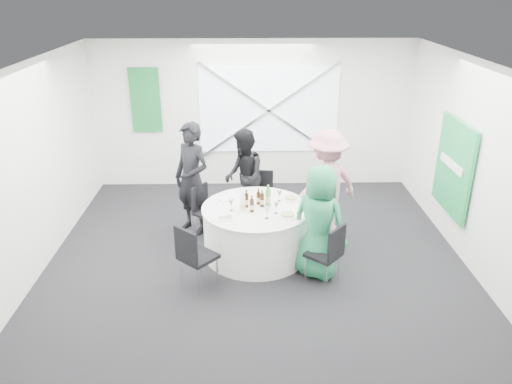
{
  "coord_description": "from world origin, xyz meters",
  "views": [
    {
      "loc": [
        -0.13,
        -6.28,
        3.76
      ],
      "look_at": [
        0.0,
        0.2,
        1.0
      ],
      "focal_mm": 35.0,
      "sensor_mm": 36.0,
      "label": 1
    }
  ],
  "objects_px": {
    "banquet_table": "(256,231)",
    "chair_back": "(262,192)",
    "person_man_back_left": "(192,179)",
    "chair_back_right": "(319,203)",
    "green_water_bottle": "(268,197)",
    "person_woman_green": "(319,223)",
    "chair_front_right": "(329,251)",
    "person_man_back": "(244,177)",
    "person_woman_pink": "(326,185)",
    "chair_front_left": "(193,253)",
    "clear_water_bottle": "(242,204)",
    "chair_back_left": "(205,207)"
  },
  "relations": [
    {
      "from": "person_woman_pink",
      "to": "green_water_bottle",
      "type": "xyz_separation_m",
      "value": [
        -0.9,
        -0.48,
        0.01
      ]
    },
    {
      "from": "chair_back_right",
      "to": "chair_back_left",
      "type": "bearing_deg",
      "value": -121.29
    },
    {
      "from": "green_water_bottle",
      "to": "chair_back",
      "type": "bearing_deg",
      "value": 92.56
    },
    {
      "from": "banquet_table",
      "to": "person_woman_pink",
      "type": "height_order",
      "value": "person_woman_pink"
    },
    {
      "from": "person_woman_pink",
      "to": "chair_back",
      "type": "bearing_deg",
      "value": -61.43
    },
    {
      "from": "chair_front_left",
      "to": "person_woman_pink",
      "type": "relative_size",
      "value": 0.52
    },
    {
      "from": "chair_back",
      "to": "person_woman_pink",
      "type": "distance_m",
      "value": 1.22
    },
    {
      "from": "chair_back_right",
      "to": "chair_front_left",
      "type": "height_order",
      "value": "chair_back_right"
    },
    {
      "from": "chair_front_right",
      "to": "person_man_back_left",
      "type": "relative_size",
      "value": 0.49
    },
    {
      "from": "person_man_back_left",
      "to": "clear_water_bottle",
      "type": "distance_m",
      "value": 1.2
    },
    {
      "from": "chair_back",
      "to": "chair_front_left",
      "type": "height_order",
      "value": "chair_front_left"
    },
    {
      "from": "chair_front_right",
      "to": "person_man_back",
      "type": "xyz_separation_m",
      "value": [
        -1.11,
        1.95,
        0.28
      ]
    },
    {
      "from": "person_man_back_left",
      "to": "green_water_bottle",
      "type": "distance_m",
      "value": 1.37
    },
    {
      "from": "banquet_table",
      "to": "chair_back_right",
      "type": "distance_m",
      "value": 1.13
    },
    {
      "from": "chair_back",
      "to": "person_man_back",
      "type": "distance_m",
      "value": 0.43
    },
    {
      "from": "person_man_back_left",
      "to": "chair_back_right",
      "type": "bearing_deg",
      "value": 30.72
    },
    {
      "from": "chair_front_right",
      "to": "green_water_bottle",
      "type": "xyz_separation_m",
      "value": [
        -0.76,
        0.88,
        0.38
      ]
    },
    {
      "from": "person_man_back",
      "to": "chair_back",
      "type": "bearing_deg",
      "value": 95.62
    },
    {
      "from": "banquet_table",
      "to": "chair_front_right",
      "type": "height_order",
      "value": "chair_front_right"
    },
    {
      "from": "person_woman_pink",
      "to": "clear_water_bottle",
      "type": "height_order",
      "value": "person_woman_pink"
    },
    {
      "from": "person_woman_green",
      "to": "clear_water_bottle",
      "type": "relative_size",
      "value": 5.73
    },
    {
      "from": "person_man_back_left",
      "to": "green_water_bottle",
      "type": "bearing_deg",
      "value": 6.78
    },
    {
      "from": "chair_front_right",
      "to": "person_man_back_left",
      "type": "distance_m",
      "value": 2.53
    },
    {
      "from": "chair_back_right",
      "to": "person_woman_green",
      "type": "distance_m",
      "value": 1.12
    },
    {
      "from": "chair_back",
      "to": "green_water_bottle",
      "type": "xyz_separation_m",
      "value": [
        0.05,
        -1.14,
        0.4
      ]
    },
    {
      "from": "chair_front_right",
      "to": "person_woman_pink",
      "type": "relative_size",
      "value": 0.5
    },
    {
      "from": "person_man_back_left",
      "to": "clear_water_bottle",
      "type": "xyz_separation_m",
      "value": [
        0.79,
        -0.9,
        -0.03
      ]
    },
    {
      "from": "chair_front_left",
      "to": "chair_front_right",
      "type": "bearing_deg",
      "value": -134.83
    },
    {
      "from": "banquet_table",
      "to": "chair_front_left",
      "type": "relative_size",
      "value": 1.7
    },
    {
      "from": "chair_back",
      "to": "person_man_back",
      "type": "height_order",
      "value": "person_man_back"
    },
    {
      "from": "green_water_bottle",
      "to": "person_woman_green",
      "type": "bearing_deg",
      "value": -44.58
    },
    {
      "from": "chair_front_left",
      "to": "green_water_bottle",
      "type": "height_order",
      "value": "green_water_bottle"
    },
    {
      "from": "chair_back",
      "to": "clear_water_bottle",
      "type": "height_order",
      "value": "clear_water_bottle"
    },
    {
      "from": "chair_front_right",
      "to": "person_woman_pink",
      "type": "bearing_deg",
      "value": -144.93
    },
    {
      "from": "banquet_table",
      "to": "person_woman_pink",
      "type": "relative_size",
      "value": 0.89
    },
    {
      "from": "chair_back",
      "to": "person_woman_green",
      "type": "distance_m",
      "value": 1.94
    },
    {
      "from": "chair_back_right",
      "to": "clear_water_bottle",
      "type": "relative_size",
      "value": 3.55
    },
    {
      "from": "chair_front_left",
      "to": "green_water_bottle",
      "type": "xyz_separation_m",
      "value": [
        1.0,
        0.96,
        0.35
      ]
    },
    {
      "from": "chair_front_left",
      "to": "person_woman_pink",
      "type": "bearing_deg",
      "value": -100.26
    },
    {
      "from": "chair_back_right",
      "to": "person_woman_green",
      "type": "bearing_deg",
      "value": -35.91
    },
    {
      "from": "chair_back_right",
      "to": "person_man_back",
      "type": "height_order",
      "value": "person_man_back"
    },
    {
      "from": "chair_back_left",
      "to": "person_man_back",
      "type": "xyz_separation_m",
      "value": [
        0.62,
        0.5,
        0.31
      ]
    },
    {
      "from": "chair_back_left",
      "to": "person_man_back_left",
      "type": "xyz_separation_m",
      "value": [
        -0.19,
        0.16,
        0.42
      ]
    },
    {
      "from": "banquet_table",
      "to": "chair_front_right",
      "type": "relative_size",
      "value": 1.79
    },
    {
      "from": "person_man_back",
      "to": "person_woman_pink",
      "type": "relative_size",
      "value": 0.9
    },
    {
      "from": "chair_back_left",
      "to": "person_man_back_left",
      "type": "bearing_deg",
      "value": 89.29
    },
    {
      "from": "person_man_back",
      "to": "green_water_bottle",
      "type": "relative_size",
      "value": 4.99
    },
    {
      "from": "banquet_table",
      "to": "chair_back",
      "type": "xyz_separation_m",
      "value": [
        0.12,
        1.2,
        0.1
      ]
    },
    {
      "from": "banquet_table",
      "to": "chair_back",
      "type": "height_order",
      "value": "chair_back"
    },
    {
      "from": "chair_front_left",
      "to": "person_woman_green",
      "type": "relative_size",
      "value": 0.58
    }
  ]
}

